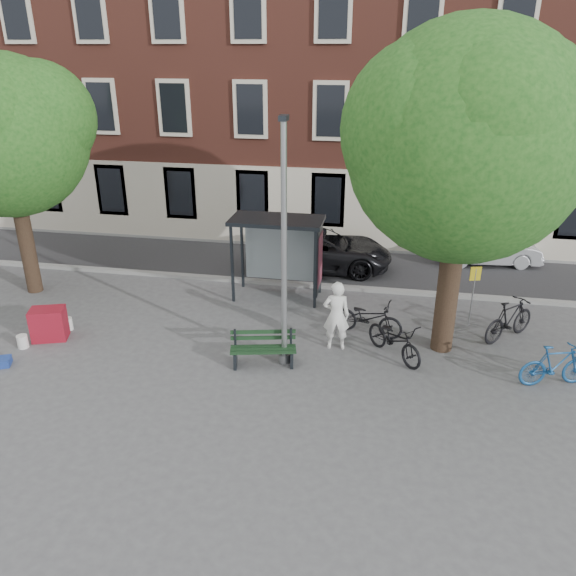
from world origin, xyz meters
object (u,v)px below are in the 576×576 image
(bus_shelter, at_px, (290,240))
(notice_sign, at_px, (474,284))
(bike_b, at_px, (555,365))
(bike_c, at_px, (395,339))
(red_stand, at_px, (49,324))
(painter, at_px, (336,315))
(car_dark, at_px, (320,249))
(bench, at_px, (263,350))
(bike_a, at_px, (368,317))
(bike_d, at_px, (509,320))
(lamppost, at_px, (284,261))
(car_silver, at_px, (489,248))

(bus_shelter, xyz_separation_m, notice_sign, (5.49, -1.03, -0.63))
(bike_b, height_order, bike_c, bike_b)
(bike_b, relative_size, red_stand, 1.96)
(painter, height_order, car_dark, painter)
(bench, distance_m, bike_b, 7.02)
(bus_shelter, height_order, bench, bus_shelter)
(bike_a, bearing_deg, bike_d, -69.37)
(bike_c, distance_m, red_stand, 9.38)
(bike_b, xyz_separation_m, notice_sign, (-1.62, 2.91, 0.75))
(car_dark, bearing_deg, red_stand, 130.98)
(bike_a, bearing_deg, bike_b, -97.56)
(bus_shelter, bearing_deg, painter, -59.79)
(lamppost, distance_m, bike_d, 6.66)
(bike_b, height_order, car_silver, car_silver)
(lamppost, relative_size, car_dark, 1.18)
(bike_a, height_order, bike_d, bike_d)
(bench, relative_size, car_dark, 0.33)
(lamppost, relative_size, car_silver, 1.66)
(painter, distance_m, red_stand, 7.88)
(notice_sign, bearing_deg, bike_a, -173.70)
(lamppost, bearing_deg, car_dark, 90.08)
(red_stand, bearing_deg, car_dark, 45.51)
(lamppost, bearing_deg, bike_b, 1.40)
(painter, distance_m, bike_d, 4.84)
(bus_shelter, distance_m, notice_sign, 5.62)
(bike_c, xyz_separation_m, car_silver, (3.34, 7.62, 0.09))
(notice_sign, bearing_deg, bike_d, -51.62)
(painter, xyz_separation_m, bike_c, (1.54, -0.22, -0.44))
(lamppost, xyz_separation_m, notice_sign, (4.88, 3.07, -1.50))
(painter, height_order, bike_a, painter)
(bike_a, bearing_deg, notice_sign, -54.47)
(car_dark, bearing_deg, bus_shelter, 162.86)
(notice_sign, bearing_deg, car_silver, 62.00)
(bike_d, distance_m, red_stand, 12.64)
(bike_b, bearing_deg, bus_shelter, 44.30)
(bus_shelter, bearing_deg, car_dark, 77.39)
(bike_c, bearing_deg, car_dark, 72.76)
(lamppost, height_order, bike_b, lamppost)
(bike_b, height_order, car_dark, car_dark)
(bike_c, xyz_separation_m, bike_d, (3.08, 1.60, 0.06))
(bus_shelter, height_order, notice_sign, bus_shelter)
(bike_c, bearing_deg, red_stand, 142.49)
(bench, bearing_deg, bike_c, 3.47)
(bus_shelter, height_order, bike_c, bus_shelter)
(car_dark, distance_m, car_silver, 6.30)
(bike_a, relative_size, car_dark, 0.38)
(bike_c, distance_m, car_dark, 6.61)
(lamppost, distance_m, notice_sign, 5.96)
(lamppost, relative_size, painter, 3.18)
(bus_shelter, bearing_deg, bike_d, -15.02)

